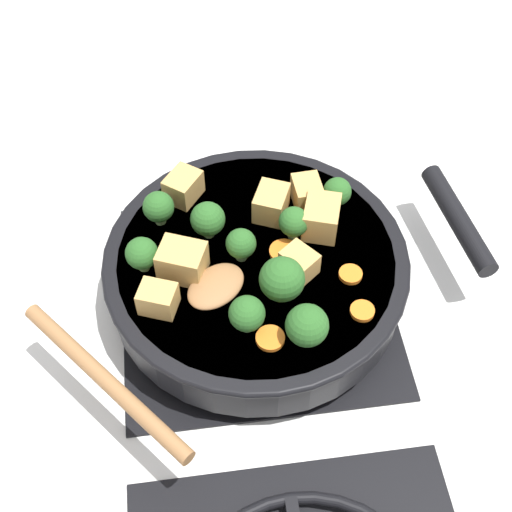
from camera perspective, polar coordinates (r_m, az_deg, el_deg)
The scene contains 24 objects.
ground_plane at distance 0.84m, azimuth 0.00°, elevation -3.40°, with size 2.40×2.40×0.00m, color silver.
front_burner_grate at distance 0.83m, azimuth 0.00°, elevation -2.93°, with size 0.31×0.31×0.03m.
skillet_pan at distance 0.79m, azimuth 0.14°, elevation -1.03°, with size 0.43×0.34×0.05m.
wooden_spoon at distance 0.71m, azimuth -8.00°, elevation -6.40°, with size 0.24×0.23×0.02m.
tofu_cube_center_large at distance 0.82m, azimuth -5.83°, elevation 5.54°, with size 0.04×0.03×0.03m, color tan.
tofu_cube_near_handle at distance 0.73m, azimuth -7.85°, elevation -3.41°, with size 0.04×0.03×0.03m, color tan.
tofu_cube_east_chunk at distance 0.79m, azimuth 5.26°, elevation 3.10°, with size 0.05×0.04×0.04m, color tan.
tofu_cube_west_chunk at distance 0.81m, azimuth 4.10°, elevation 5.06°, with size 0.04×0.03×0.03m, color tan.
tofu_cube_back_piece at distance 0.80m, azimuth 1.22°, elevation 4.25°, with size 0.04×0.03×0.03m, color tan.
tofu_cube_front_piece at distance 0.75m, azimuth 3.48°, elevation -0.52°, with size 0.04×0.03×0.03m, color tan.
tofu_cube_mid_small at distance 0.75m, azimuth -5.91°, elevation -0.44°, with size 0.05×0.04×0.04m, color tan.
broccoli_floret_near_spoon at distance 0.76m, azimuth -1.24°, elevation 1.18°, with size 0.03×0.03×0.04m.
broccoli_floret_center_top at distance 0.69m, azimuth 4.10°, elevation -5.58°, with size 0.04×0.04×0.05m.
broccoli_floret_east_rim at distance 0.70m, azimuth -0.73°, elevation -4.66°, with size 0.04×0.04×0.04m.
broccoli_floret_west_rim at distance 0.79m, azimuth -7.81°, elevation 3.88°, with size 0.04×0.04×0.04m.
broccoli_floret_north_edge at distance 0.72m, azimuth 2.09°, elevation -1.88°, with size 0.05×0.05×0.05m.
broccoli_floret_south_cluster at distance 0.77m, azimuth -3.88°, elevation 2.94°, with size 0.04×0.04×0.05m.
broccoli_floret_mid_floret at distance 0.81m, azimuth 6.51°, elevation 5.11°, with size 0.03×0.03×0.04m.
broccoli_floret_small_inner at distance 0.75m, azimuth -9.12°, elevation 0.08°, with size 0.03×0.03×0.04m.
broccoli_floret_tall_stem at distance 0.77m, azimuth 3.04°, elevation 2.72°, with size 0.03×0.03×0.04m.
carrot_slice_orange_thin at distance 0.76m, azimuth 7.57°, elevation -1.46°, with size 0.03×0.03×0.01m, color orange.
carrot_slice_near_center at distance 0.78m, azimuth 2.24°, elevation 0.44°, with size 0.03×0.03×0.01m, color orange.
carrot_slice_edge_slice at distance 0.71m, azimuth 1.11°, elevation -6.61°, with size 0.03×0.03×0.01m, color orange.
carrot_slice_under_broccoli at distance 0.74m, azimuth 8.50°, elevation -4.37°, with size 0.03×0.03×0.01m, color orange.
Camera 1 is at (0.06, 0.47, 0.69)m, focal length 50.00 mm.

